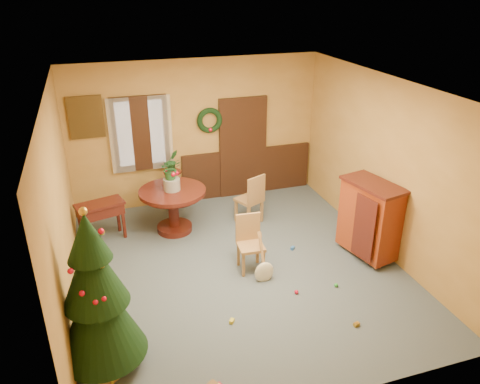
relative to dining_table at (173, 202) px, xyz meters
name	(u,v)px	position (x,y,z in m)	size (l,w,h in m)	color
room_envelope	(208,148)	(0.96, 1.16, 0.54)	(5.50, 5.50, 5.50)	#3B4755
dining_table	(173,202)	(0.00, 0.00, 0.00)	(1.20, 1.20, 0.82)	black
urn	(172,184)	(0.00, 0.00, 0.35)	(0.29, 0.29, 0.21)	slate
centerpiece_plant	(171,169)	(0.00, 0.00, 0.66)	(0.35, 0.30, 0.39)	#1E4C23
chair_near	(250,240)	(0.93, -1.55, -0.09)	(0.42, 0.42, 0.91)	olive
chair_far	(252,198)	(1.45, -0.15, -0.05)	(0.56, 0.56, 0.98)	olive
guitar	(264,260)	(1.02, -1.97, -0.21)	(0.31, 0.14, 0.72)	beige
plant_stand	(174,187)	(0.15, 0.75, -0.03)	(0.34, 0.34, 0.87)	black
stand_plant	(172,161)	(0.15, 0.75, 0.51)	(0.24, 0.19, 0.43)	#19471E
christmas_tree	(96,295)	(-1.40, -2.98, 0.43)	(1.02, 1.02, 2.11)	#382111
writing_desk	(100,212)	(-1.27, 0.07, -0.03)	(0.89, 0.60, 0.72)	black
sideboard	(370,218)	(2.90, -1.81, 0.13)	(0.75, 1.12, 1.32)	#5D180A
gift_c	(108,376)	(-1.40, -3.27, -0.51)	(0.29, 0.27, 0.13)	brown
toy_a	(293,248)	(1.81, -1.28, -0.55)	(0.08, 0.05, 0.05)	#295EB4
toy_b	(336,285)	(2.00, -2.47, -0.55)	(0.06, 0.06, 0.06)	green
toy_c	(232,321)	(0.26, -2.76, -0.55)	(0.08, 0.05, 0.05)	gold
toy_d	(296,292)	(1.36, -2.44, -0.55)	(0.06, 0.06, 0.06)	red
toy_e	(356,324)	(1.84, -3.33, -0.55)	(0.08, 0.05, 0.05)	gold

